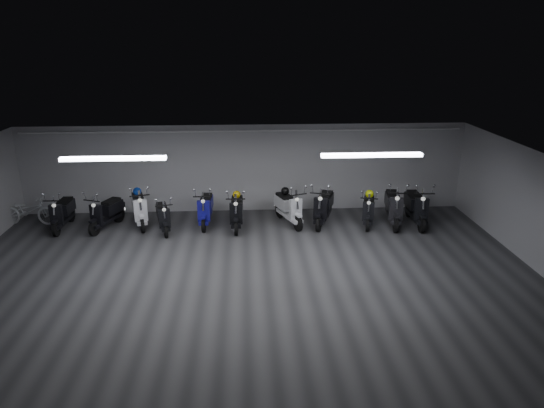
{
  "coord_description": "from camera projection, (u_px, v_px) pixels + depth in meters",
  "views": [
    {
      "loc": [
        0.01,
        -10.18,
        5.41
      ],
      "look_at": [
        0.73,
        2.5,
        1.05
      ],
      "focal_mm": 32.49,
      "sensor_mm": 36.0,
      "label": 1
    }
  ],
  "objects": [
    {
      "name": "fluor_strip_left",
      "position": [
        113.0,
        158.0,
        11.26
      ],
      "size": [
        2.4,
        0.18,
        0.08
      ],
      "primitive_type": "cube",
      "color": "white",
      "rests_on": "ceiling"
    },
    {
      "name": "front_wall",
      "position": [
        248.0,
        372.0,
        6.18
      ],
      "size": [
        14.0,
        0.01,
        2.8
      ],
      "primitive_type": "cube",
      "color": "#A3A3A6",
      "rests_on": "ground"
    },
    {
      "name": "scooter_8",
      "position": [
        369.0,
        205.0,
        14.66
      ],
      "size": [
        0.96,
        1.75,
        1.24
      ],
      "primitive_type": null,
      "rotation": [
        0.0,
        0.0,
        -0.26
      ],
      "color": "black",
      "rests_on": "floor"
    },
    {
      "name": "scooter_0",
      "position": [
        62.0,
        208.0,
        14.32
      ],
      "size": [
        0.63,
        1.77,
        1.31
      ],
      "primitive_type": null,
      "rotation": [
        0.0,
        0.0,
        -0.02
      ],
      "color": "black",
      "rests_on": "floor"
    },
    {
      "name": "ceiling",
      "position": [
        244.0,
        165.0,
        10.45
      ],
      "size": [
        14.0,
        10.0,
        0.01
      ],
      "primitive_type": "cube",
      "color": "slate",
      "rests_on": "ground"
    },
    {
      "name": "conduit",
      "position": [
        244.0,
        131.0,
        15.16
      ],
      "size": [
        13.6,
        0.05,
        0.05
      ],
      "primitive_type": "cylinder",
      "rotation": [
        0.0,
        1.57,
        0.0
      ],
      "color": "white",
      "rests_on": "back_wall"
    },
    {
      "name": "scooter_7",
      "position": [
        324.0,
        202.0,
        14.67
      ],
      "size": [
        1.26,
        2.02,
        1.43
      ],
      "primitive_type": null,
      "rotation": [
        0.0,
        0.0,
        -0.35
      ],
      "color": "black",
      "rests_on": "floor"
    },
    {
      "name": "fluor_strip_right",
      "position": [
        372.0,
        155.0,
        11.58
      ],
      "size": [
        2.4,
        0.18,
        0.08
      ],
      "primitive_type": "cube",
      "color": "white",
      "rests_on": "ceiling"
    },
    {
      "name": "helmet_1",
      "position": [
        137.0,
        191.0,
        14.72
      ],
      "size": [
        0.25,
        0.25,
        0.25
      ],
      "primitive_type": "sphere",
      "color": "navy",
      "rests_on": "scooter_2"
    },
    {
      "name": "scooter_5",
      "position": [
        237.0,
        206.0,
        14.41
      ],
      "size": [
        0.64,
        1.82,
        1.34
      ],
      "primitive_type": null,
      "rotation": [
        0.0,
        0.0,
        -0.02
      ],
      "color": "black",
      "rests_on": "floor"
    },
    {
      "name": "scooter_3",
      "position": [
        163.0,
        212.0,
        14.17
      ],
      "size": [
        0.92,
        1.68,
        1.19
      ],
      "primitive_type": null,
      "rotation": [
        0.0,
        0.0,
        0.26
      ],
      "color": "black",
      "rests_on": "floor"
    },
    {
      "name": "helmet_3",
      "position": [
        285.0,
        191.0,
        14.81
      ],
      "size": [
        0.25,
        0.25,
        0.25
      ],
      "primitive_type": "sphere",
      "color": "black",
      "rests_on": "scooter_6"
    },
    {
      "name": "floor",
      "position": [
        247.0,
        283.0,
        11.37
      ],
      "size": [
        14.0,
        10.0,
        0.01
      ],
      "primitive_type": "cube",
      "color": "#343437",
      "rests_on": "ground"
    },
    {
      "name": "scooter_1",
      "position": [
        105.0,
        208.0,
        14.34
      ],
      "size": [
        1.18,
        1.83,
        1.3
      ],
      "primitive_type": null,
      "rotation": [
        0.0,
        0.0,
        -0.38
      ],
      "color": "black",
      "rests_on": "floor"
    },
    {
      "name": "helmet_2",
      "position": [
        237.0,
        194.0,
        14.56
      ],
      "size": [
        0.23,
        0.23,
        0.23
      ],
      "primitive_type": "sphere",
      "color": "gold",
      "rests_on": "scooter_5"
    },
    {
      "name": "scooter_10",
      "position": [
        417.0,
        202.0,
        14.63
      ],
      "size": [
        0.73,
        1.98,
        1.45
      ],
      "primitive_type": null,
      "rotation": [
        0.0,
        0.0,
        -0.04
      ],
      "color": "black",
      "rests_on": "floor"
    },
    {
      "name": "helmet_0",
      "position": [
        369.0,
        194.0,
        14.79
      ],
      "size": [
        0.26,
        0.26,
        0.26
      ],
      "primitive_type": "sphere",
      "color": "#D4ED0D",
      "rests_on": "scooter_8"
    },
    {
      "name": "scooter_9",
      "position": [
        394.0,
        201.0,
        14.65
      ],
      "size": [
        0.95,
        2.05,
        1.47
      ],
      "primitive_type": null,
      "rotation": [
        0.0,
        0.0,
        -0.16
      ],
      "color": "black",
      "rests_on": "floor"
    },
    {
      "name": "scooter_6",
      "position": [
        289.0,
        202.0,
        14.68
      ],
      "size": [
        1.23,
        1.94,
        1.37
      ],
      "primitive_type": null,
      "rotation": [
        0.0,
        0.0,
        0.37
      ],
      "color": "white",
      "rests_on": "floor"
    },
    {
      "name": "back_wall",
      "position": [
        245.0,
        169.0,
        15.64
      ],
      "size": [
        14.0,
        0.01,
        2.8
      ],
      "primitive_type": "cube",
      "color": "#A3A3A6",
      "rests_on": "ground"
    },
    {
      "name": "bicycle",
      "position": [
        28.0,
        208.0,
        14.69
      ],
      "size": [
        1.71,
        0.72,
        1.08
      ],
      "primitive_type": "imported",
      "rotation": [
        0.0,
        0.0,
        1.49
      ],
      "color": "white",
      "rests_on": "floor"
    },
    {
      "name": "scooter_4",
      "position": [
        205.0,
        204.0,
        14.63
      ],
      "size": [
        0.67,
        1.82,
        1.34
      ],
      "primitive_type": null,
      "rotation": [
        0.0,
        0.0,
        -0.04
      ],
      "color": "navy",
      "rests_on": "floor"
    },
    {
      "name": "scooter_2",
      "position": [
        139.0,
        203.0,
        14.58
      ],
      "size": [
        1.12,
        1.97,
        1.39
      ],
      "primitive_type": null,
      "rotation": [
        0.0,
        0.0,
        0.29
      ],
      "color": "silver",
      "rests_on": "floor"
    }
  ]
}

